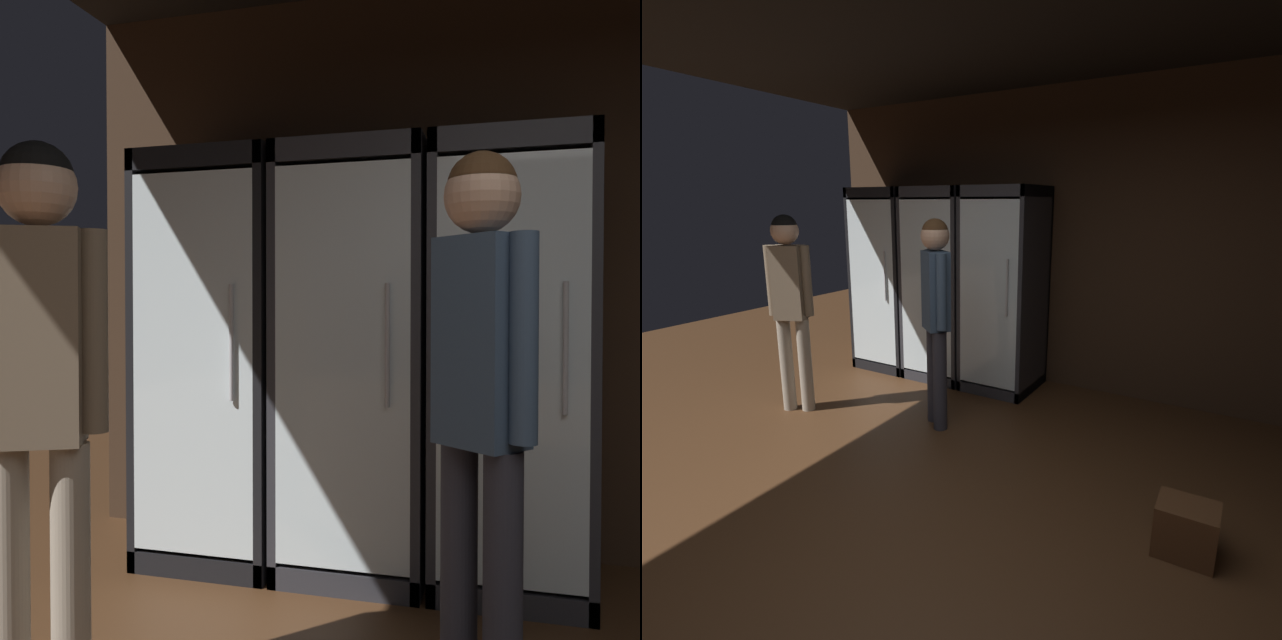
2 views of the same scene
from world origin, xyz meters
The scene contains 5 objects.
cooler_far_left centered at (-2.13, 2.68, 0.94)m, with size 0.65×0.70×1.92m.
cooler_left centered at (-1.46, 2.69, 0.94)m, with size 0.65×0.70×1.92m.
cooler_center centered at (-0.78, 2.68, 0.95)m, with size 0.65×0.70×1.92m.
shopper_near centered at (-0.87, 1.60, 1.03)m, with size 0.31×0.28×1.66m.
shopper_far centered at (-2.08, 1.23, 1.04)m, with size 0.35×0.26×1.68m.
Camera 1 is at (-0.78, -0.42, 1.22)m, focal length 38.32 mm.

